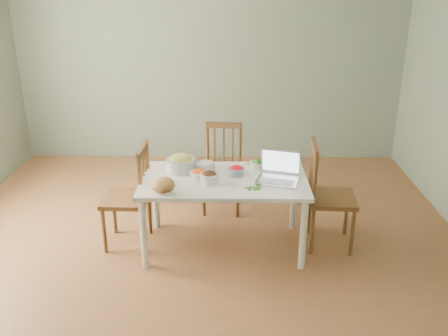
{
  "coord_description": "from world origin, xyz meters",
  "views": [
    {
      "loc": [
        0.27,
        -3.85,
        2.39
      ],
      "look_at": [
        0.22,
        0.12,
        0.79
      ],
      "focal_mm": 39.18,
      "sensor_mm": 36.0,
      "label": 1
    }
  ],
  "objects_px": {
    "dining_table": "(224,213)",
    "chair_far": "(222,170)",
    "bowl_squash": "(181,163)",
    "laptop": "(278,168)",
    "bread_boule": "(163,185)",
    "chair_left": "(126,196)",
    "chair_right": "(332,196)"
  },
  "relations": [
    {
      "from": "dining_table",
      "to": "chair_far",
      "type": "height_order",
      "value": "chair_far"
    },
    {
      "from": "dining_table",
      "to": "chair_right",
      "type": "bearing_deg",
      "value": 3.78
    },
    {
      "from": "chair_right",
      "to": "laptop",
      "type": "distance_m",
      "value": 0.62
    },
    {
      "from": "dining_table",
      "to": "laptop",
      "type": "xyz_separation_m",
      "value": [
        0.46,
        -0.06,
        0.47
      ]
    },
    {
      "from": "bowl_squash",
      "to": "laptop",
      "type": "height_order",
      "value": "laptop"
    },
    {
      "from": "chair_right",
      "to": "laptop",
      "type": "height_order",
      "value": "chair_right"
    },
    {
      "from": "chair_far",
      "to": "dining_table",
      "type": "bearing_deg",
      "value": -82.81
    },
    {
      "from": "chair_left",
      "to": "bowl_squash",
      "type": "height_order",
      "value": "chair_left"
    },
    {
      "from": "chair_left",
      "to": "bread_boule",
      "type": "distance_m",
      "value": 0.6
    },
    {
      "from": "chair_right",
      "to": "bread_boule",
      "type": "height_order",
      "value": "chair_right"
    },
    {
      "from": "chair_far",
      "to": "chair_right",
      "type": "height_order",
      "value": "chair_right"
    },
    {
      "from": "bowl_squash",
      "to": "chair_right",
      "type": "bearing_deg",
      "value": -4.68
    },
    {
      "from": "bread_boule",
      "to": "bowl_squash",
      "type": "height_order",
      "value": "bowl_squash"
    },
    {
      "from": "bread_boule",
      "to": "laptop",
      "type": "distance_m",
      "value": 0.99
    },
    {
      "from": "chair_far",
      "to": "chair_left",
      "type": "bearing_deg",
      "value": -135.87
    },
    {
      "from": "chair_right",
      "to": "chair_far",
      "type": "bearing_deg",
      "value": 59.63
    },
    {
      "from": "chair_left",
      "to": "chair_right",
      "type": "bearing_deg",
      "value": 91.95
    },
    {
      "from": "dining_table",
      "to": "chair_right",
      "type": "height_order",
      "value": "chair_right"
    },
    {
      "from": "bread_boule",
      "to": "laptop",
      "type": "relative_size",
      "value": 0.56
    },
    {
      "from": "dining_table",
      "to": "bowl_squash",
      "type": "relative_size",
      "value": 5.42
    },
    {
      "from": "chair_left",
      "to": "chair_far",
      "type": "bearing_deg",
      "value": 131.03
    },
    {
      "from": "dining_table",
      "to": "chair_far",
      "type": "distance_m",
      "value": 0.78
    },
    {
      "from": "dining_table",
      "to": "bread_boule",
      "type": "height_order",
      "value": "bread_boule"
    },
    {
      "from": "dining_table",
      "to": "bowl_squash",
      "type": "bearing_deg",
      "value": 155.8
    },
    {
      "from": "chair_left",
      "to": "bowl_squash",
      "type": "relative_size",
      "value": 3.54
    },
    {
      "from": "dining_table",
      "to": "chair_right",
      "type": "distance_m",
      "value": 1.0
    },
    {
      "from": "dining_table",
      "to": "laptop",
      "type": "height_order",
      "value": "laptop"
    },
    {
      "from": "bread_boule",
      "to": "laptop",
      "type": "height_order",
      "value": "laptop"
    },
    {
      "from": "chair_far",
      "to": "laptop",
      "type": "xyz_separation_m",
      "value": [
        0.5,
        -0.83,
        0.35
      ]
    },
    {
      "from": "dining_table",
      "to": "chair_left",
      "type": "height_order",
      "value": "chair_left"
    },
    {
      "from": "laptop",
      "to": "bowl_squash",
      "type": "bearing_deg",
      "value": -179.75
    },
    {
      "from": "chair_left",
      "to": "chair_right",
      "type": "relative_size",
      "value": 0.97
    }
  ]
}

